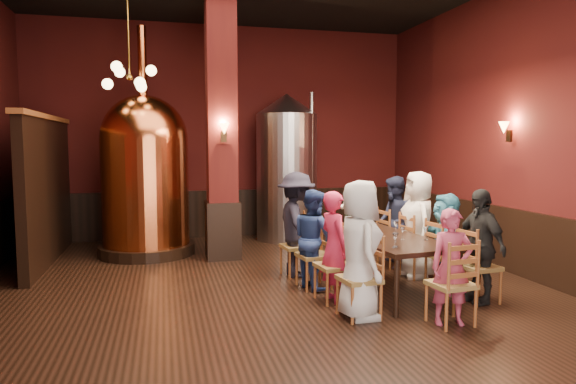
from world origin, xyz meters
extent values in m
plane|color=black|center=(0.00, 0.00, 0.00)|extent=(10.00, 10.00, 0.00)
cube|color=#41100E|center=(0.00, 5.00, 2.25)|extent=(8.00, 0.02, 4.50)
cube|color=#41100E|center=(4.00, 0.00, 2.25)|extent=(0.02, 10.00, 4.50)
cube|color=black|center=(3.96, 0.00, 0.50)|extent=(0.08, 9.90, 1.00)
cube|color=black|center=(0.00, 4.96, 0.50)|extent=(7.90, 0.08, 1.00)
cube|color=#41100E|center=(-0.30, 2.80, 2.25)|extent=(0.58, 0.58, 4.50)
cube|color=black|center=(-3.20, 3.20, 1.20)|extent=(0.22, 3.50, 2.40)
cube|color=black|center=(1.60, 0.40, 0.72)|extent=(1.26, 2.50, 0.06)
cylinder|color=black|center=(1.29, -0.78, 0.34)|extent=(0.07, 0.07, 0.69)
cylinder|color=black|center=(2.17, -0.68, 0.34)|extent=(0.07, 0.07, 0.69)
cylinder|color=black|center=(1.03, 1.48, 0.34)|extent=(0.07, 0.07, 0.69)
cylinder|color=black|center=(1.91, 1.58, 0.34)|extent=(0.07, 0.07, 0.69)
imported|color=silver|center=(0.87, -0.69, 0.80)|extent=(0.54, 0.80, 1.59)
imported|color=#CC234B|center=(0.79, -0.02, 0.70)|extent=(0.43, 0.57, 1.41)
imported|color=navy|center=(0.72, 0.63, 0.69)|extent=(0.49, 0.73, 1.38)
imported|color=black|center=(0.64, 1.30, 0.79)|extent=(0.61, 1.04, 1.58)
imported|color=black|center=(2.56, -0.50, 0.72)|extent=(0.45, 0.88, 1.44)
imported|color=teal|center=(2.48, 0.17, 0.66)|extent=(0.68, 1.29, 1.33)
imported|color=silver|center=(2.41, 0.82, 0.80)|extent=(0.60, 0.84, 1.60)
imported|color=#1B1F36|center=(2.33, 1.49, 0.74)|extent=(0.52, 0.79, 1.48)
imported|color=#A13550|center=(1.77, -1.14, 0.65)|extent=(0.52, 0.40, 1.29)
cylinder|color=black|center=(-1.61, 3.45, 0.10)|extent=(1.72, 1.72, 0.19)
cylinder|color=#CA5F2E|center=(-1.61, 3.45, 1.15)|extent=(1.69, 1.69, 1.91)
sphere|color=#CA5F2E|center=(-1.61, 3.45, 2.10)|extent=(1.53, 1.53, 1.53)
cylinder|color=#CA5F2E|center=(-1.61, 3.45, 3.44)|extent=(0.15, 0.15, 1.24)
cylinder|color=#B2B2B7|center=(1.21, 4.28, 1.31)|extent=(1.42, 1.42, 2.61)
cone|color=#B2B2B7|center=(1.21, 4.28, 2.82)|extent=(1.25, 1.25, 0.42)
cylinder|color=#B2B2B7|center=(1.63, 3.86, 1.57)|extent=(0.08, 0.08, 2.92)
cylinder|color=white|center=(1.50, 1.40, 0.85)|extent=(0.11, 0.11, 0.20)
camera|label=1|loc=(-1.30, -6.10, 2.00)|focal=32.00mm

